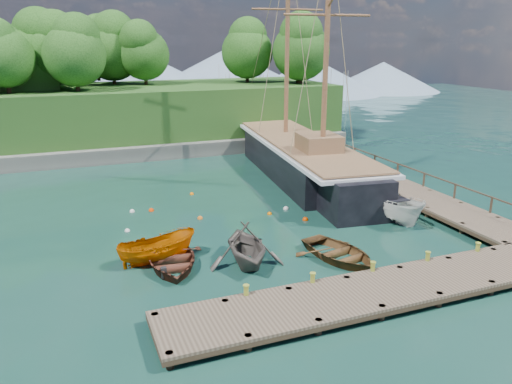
% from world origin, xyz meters
% --- Properties ---
extents(ground, '(160.00, 160.00, 0.00)m').
position_xyz_m(ground, '(0.00, 0.00, 0.00)').
color(ground, '#143C31').
rests_on(ground, ground).
extents(dock_near, '(20.00, 3.20, 1.10)m').
position_xyz_m(dock_near, '(2.00, -6.50, 0.43)').
color(dock_near, '#493A2E').
rests_on(dock_near, ground).
extents(dock_east, '(3.20, 24.00, 1.10)m').
position_xyz_m(dock_east, '(11.50, 7.00, 0.43)').
color(dock_east, '#493A2E').
rests_on(dock_east, ground).
extents(bollard_0, '(0.26, 0.26, 0.45)m').
position_xyz_m(bollard_0, '(-4.00, -5.10, 0.00)').
color(bollard_0, olive).
rests_on(bollard_0, ground).
extents(bollard_1, '(0.26, 0.26, 0.45)m').
position_xyz_m(bollard_1, '(-1.00, -5.10, 0.00)').
color(bollard_1, olive).
rests_on(bollard_1, ground).
extents(bollard_2, '(0.26, 0.26, 0.45)m').
position_xyz_m(bollard_2, '(2.00, -5.10, 0.00)').
color(bollard_2, olive).
rests_on(bollard_2, ground).
extents(bollard_3, '(0.26, 0.26, 0.45)m').
position_xyz_m(bollard_3, '(5.00, -5.10, 0.00)').
color(bollard_3, olive).
rests_on(bollard_3, ground).
extents(bollard_4, '(0.26, 0.26, 0.45)m').
position_xyz_m(bollard_4, '(8.00, -5.10, 0.00)').
color(bollard_4, olive).
rests_on(bollard_4, ground).
extents(rowboat_0, '(3.93, 5.13, 0.99)m').
position_xyz_m(rowboat_0, '(-6.00, -0.11, 0.00)').
color(rowboat_0, '#4D261A').
rests_on(rowboat_0, ground).
extents(rowboat_1, '(4.15, 4.65, 2.22)m').
position_xyz_m(rowboat_1, '(-2.55, -1.16, 0.00)').
color(rowboat_1, '#574F49').
rests_on(rowboat_1, ground).
extents(rowboat_2, '(4.16, 5.11, 0.93)m').
position_xyz_m(rowboat_2, '(1.94, -2.36, 0.00)').
color(rowboat_2, '#52361A').
rests_on(rowboat_2, ground).
extents(motorboat_orange, '(4.16, 2.11, 1.53)m').
position_xyz_m(motorboat_orange, '(-6.50, 0.64, 0.00)').
color(motorboat_orange, '#BF5B00').
rests_on(motorboat_orange, ground).
extents(cabin_boat_white, '(2.17, 5.20, 1.98)m').
position_xyz_m(cabin_boat_white, '(7.76, 1.37, 0.00)').
color(cabin_boat_white, silver).
rests_on(cabin_boat_white, ground).
extents(schooner, '(7.96, 29.31, 21.82)m').
position_xyz_m(schooner, '(7.24, 12.57, 1.21)').
color(schooner, black).
rests_on(schooner, ground).
extents(mooring_buoy_0, '(0.30, 0.30, 0.30)m').
position_xyz_m(mooring_buoy_0, '(-7.37, 5.35, 0.00)').
color(mooring_buoy_0, silver).
rests_on(mooring_buoy_0, ground).
extents(mooring_buoy_1, '(0.33, 0.33, 0.33)m').
position_xyz_m(mooring_buoy_1, '(-2.95, 5.87, 0.00)').
color(mooring_buoy_1, orange).
rests_on(mooring_buoy_1, ground).
extents(mooring_buoy_2, '(0.29, 0.29, 0.29)m').
position_xyz_m(mooring_buoy_2, '(1.31, 5.07, 0.00)').
color(mooring_buoy_2, orange).
rests_on(mooring_buoy_2, ground).
extents(mooring_buoy_3, '(0.36, 0.36, 0.36)m').
position_xyz_m(mooring_buoy_3, '(2.68, 5.59, 0.00)').
color(mooring_buoy_3, silver).
rests_on(mooring_buoy_3, ground).
extents(mooring_buoy_4, '(0.34, 0.34, 0.34)m').
position_xyz_m(mooring_buoy_4, '(-5.46, 8.41, 0.00)').
color(mooring_buoy_4, '#F63500').
rests_on(mooring_buoy_4, ground).
extents(mooring_buoy_5, '(0.29, 0.29, 0.29)m').
position_xyz_m(mooring_buoy_5, '(-2.18, 10.92, 0.00)').
color(mooring_buoy_5, '#DF6300').
rests_on(mooring_buoy_5, ground).
extents(mooring_buoy_6, '(0.32, 0.32, 0.32)m').
position_xyz_m(mooring_buoy_6, '(-6.63, 8.66, 0.00)').
color(mooring_buoy_6, white).
rests_on(mooring_buoy_6, ground).
extents(mooring_buoy_7, '(0.36, 0.36, 0.36)m').
position_xyz_m(mooring_buoy_7, '(2.93, 3.32, 0.00)').
color(mooring_buoy_7, '#D43B00').
rests_on(mooring_buoy_7, ground).
extents(headland, '(51.00, 19.31, 12.90)m').
position_xyz_m(headland, '(-12.88, 31.36, 5.54)').
color(headland, '#474744').
rests_on(headland, ground).
extents(distant_ridge, '(117.00, 40.00, 10.00)m').
position_xyz_m(distant_ridge, '(4.30, 70.00, 4.35)').
color(distant_ridge, '#728CA5').
rests_on(distant_ridge, ground).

